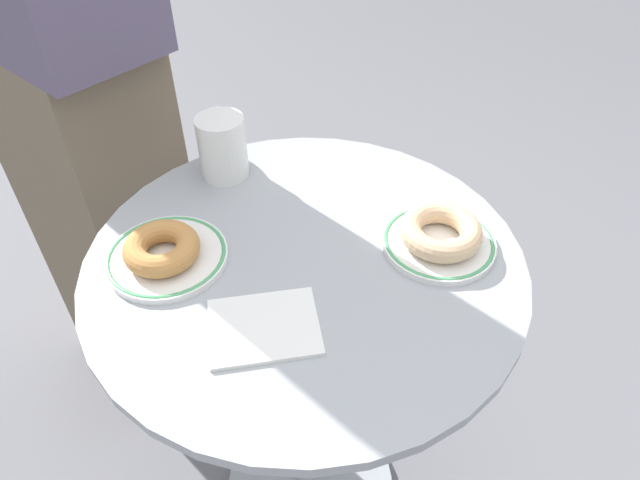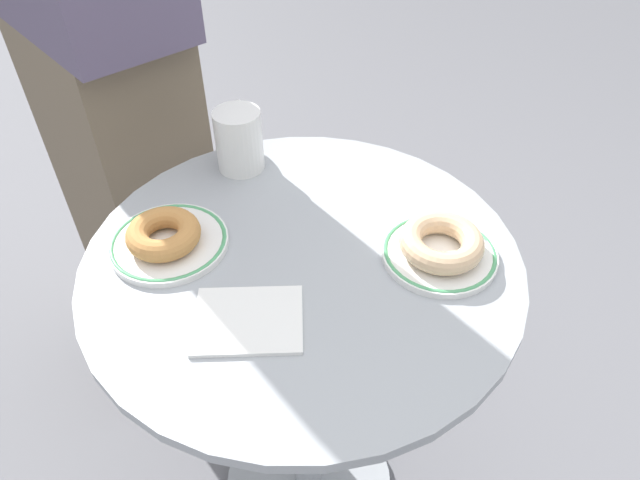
{
  "view_description": "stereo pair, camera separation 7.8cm",
  "coord_description": "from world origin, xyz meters",
  "px_view_note": "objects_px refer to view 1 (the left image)",
  "views": [
    {
      "loc": [
        0.0,
        -0.58,
        1.29
      ],
      "look_at": [
        0.03,
        -0.0,
        0.76
      ],
      "focal_mm": 31.84,
      "sensor_mm": 36.0,
      "label": 1
    },
    {
      "loc": [
        0.08,
        -0.58,
        1.29
      ],
      "look_at": [
        0.03,
        -0.0,
        0.76
      ],
      "focal_mm": 31.84,
      "sensor_mm": 36.0,
      "label": 2
    }
  ],
  "objects_px": {
    "plate_left": "(164,257)",
    "coffee_mug": "(220,145)",
    "plate_right": "(436,243)",
    "donut_old_fashioned": "(159,248)",
    "person_figure": "(54,56)",
    "cafe_table": "(305,364)",
    "paper_napkin": "(261,327)",
    "donut_glazed": "(438,231)"
  },
  "relations": [
    {
      "from": "plate_left",
      "to": "person_figure",
      "type": "bearing_deg",
      "value": 120.87
    },
    {
      "from": "donut_old_fashioned",
      "to": "donut_glazed",
      "type": "bearing_deg",
      "value": 2.95
    },
    {
      "from": "plate_left",
      "to": "coffee_mug",
      "type": "xyz_separation_m",
      "value": [
        0.06,
        0.21,
        0.05
      ]
    },
    {
      "from": "plate_left",
      "to": "donut_old_fashioned",
      "type": "xyz_separation_m",
      "value": [
        -0.0,
        -0.01,
        0.02
      ]
    },
    {
      "from": "plate_left",
      "to": "plate_right",
      "type": "height_order",
      "value": "same"
    },
    {
      "from": "plate_left",
      "to": "person_figure",
      "type": "relative_size",
      "value": 0.1
    },
    {
      "from": "plate_right",
      "to": "coffee_mug",
      "type": "height_order",
      "value": "coffee_mug"
    },
    {
      "from": "coffee_mug",
      "to": "plate_right",
      "type": "bearing_deg",
      "value": -31.31
    },
    {
      "from": "cafe_table",
      "to": "plate_left",
      "type": "xyz_separation_m",
      "value": [
        -0.19,
        -0.0,
        0.27
      ]
    },
    {
      "from": "plate_left",
      "to": "paper_napkin",
      "type": "xyz_separation_m",
      "value": [
        0.14,
        -0.13,
        -0.0
      ]
    },
    {
      "from": "cafe_table",
      "to": "donut_glazed",
      "type": "distance_m",
      "value": 0.35
    },
    {
      "from": "coffee_mug",
      "to": "person_figure",
      "type": "height_order",
      "value": "person_figure"
    },
    {
      "from": "donut_old_fashioned",
      "to": "donut_glazed",
      "type": "distance_m",
      "value": 0.39
    },
    {
      "from": "person_figure",
      "to": "cafe_table",
      "type": "bearing_deg",
      "value": -42.44
    },
    {
      "from": "person_figure",
      "to": "paper_napkin",
      "type": "bearing_deg",
      "value": -54.2
    },
    {
      "from": "plate_right",
      "to": "donut_old_fashioned",
      "type": "distance_m",
      "value": 0.39
    },
    {
      "from": "plate_right",
      "to": "person_figure",
      "type": "xyz_separation_m",
      "value": [
        -0.62,
        0.38,
        0.12
      ]
    },
    {
      "from": "plate_left",
      "to": "cafe_table",
      "type": "bearing_deg",
      "value": 0.03
    },
    {
      "from": "cafe_table",
      "to": "donut_old_fashioned",
      "type": "distance_m",
      "value": 0.35
    },
    {
      "from": "plate_left",
      "to": "donut_old_fashioned",
      "type": "relative_size",
      "value": 1.62
    },
    {
      "from": "donut_old_fashioned",
      "to": "paper_napkin",
      "type": "height_order",
      "value": "donut_old_fashioned"
    },
    {
      "from": "plate_right",
      "to": "donut_old_fashioned",
      "type": "xyz_separation_m",
      "value": [
        -0.39,
        -0.02,
        0.02
      ]
    },
    {
      "from": "plate_left",
      "to": "donut_glazed",
      "type": "bearing_deg",
      "value": 2.16
    },
    {
      "from": "plate_right",
      "to": "person_figure",
      "type": "bearing_deg",
      "value": 148.8
    },
    {
      "from": "donut_old_fashioned",
      "to": "person_figure",
      "type": "relative_size",
      "value": 0.06
    },
    {
      "from": "cafe_table",
      "to": "paper_napkin",
      "type": "bearing_deg",
      "value": -112.45
    },
    {
      "from": "plate_right",
      "to": "coffee_mug",
      "type": "xyz_separation_m",
      "value": [
        -0.32,
        0.2,
        0.05
      ]
    },
    {
      "from": "donut_old_fashioned",
      "to": "person_figure",
      "type": "xyz_separation_m",
      "value": [
        -0.23,
        0.4,
        0.1
      ]
    },
    {
      "from": "plate_right",
      "to": "paper_napkin",
      "type": "relative_size",
      "value": 1.19
    },
    {
      "from": "cafe_table",
      "to": "donut_old_fashioned",
      "type": "xyz_separation_m",
      "value": [
        -0.2,
        -0.01,
        0.29
      ]
    },
    {
      "from": "plate_right",
      "to": "donut_glazed",
      "type": "distance_m",
      "value": 0.02
    },
    {
      "from": "person_figure",
      "to": "coffee_mug",
      "type": "bearing_deg",
      "value": -31.09
    },
    {
      "from": "cafe_table",
      "to": "coffee_mug",
      "type": "height_order",
      "value": "coffee_mug"
    },
    {
      "from": "plate_left",
      "to": "paper_napkin",
      "type": "bearing_deg",
      "value": -42.35
    },
    {
      "from": "donut_old_fashioned",
      "to": "coffee_mug",
      "type": "height_order",
      "value": "coffee_mug"
    },
    {
      "from": "person_figure",
      "to": "plate_left",
      "type": "bearing_deg",
      "value": -59.13
    },
    {
      "from": "plate_right",
      "to": "coffee_mug",
      "type": "relative_size",
      "value": 1.32
    },
    {
      "from": "plate_right",
      "to": "donut_glazed",
      "type": "bearing_deg",
      "value": 0.0
    },
    {
      "from": "plate_left",
      "to": "coffee_mug",
      "type": "bearing_deg",
      "value": 73.16
    },
    {
      "from": "plate_left",
      "to": "coffee_mug",
      "type": "relative_size",
      "value": 1.38
    },
    {
      "from": "plate_right",
      "to": "person_figure",
      "type": "height_order",
      "value": "person_figure"
    },
    {
      "from": "cafe_table",
      "to": "coffee_mug",
      "type": "xyz_separation_m",
      "value": [
        -0.13,
        0.21,
        0.31
      ]
    }
  ]
}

